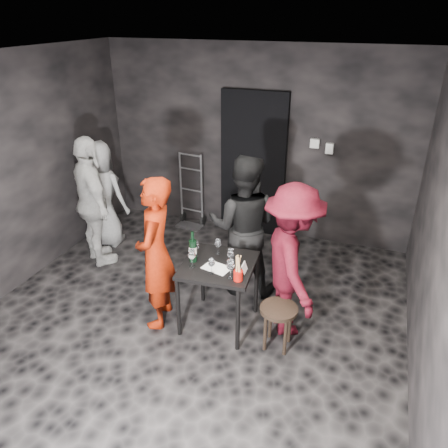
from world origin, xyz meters
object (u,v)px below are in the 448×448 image
(hand_truck, at_px, (191,212))
(breadstick_cup, at_px, (238,269))
(woman_black, at_px, (244,218))
(man_maroon, at_px, (292,255))
(tasting_table, at_px, (219,272))
(bystander_cream, at_px, (91,194))
(bystander_grey, at_px, (101,194))
(wine_bottle, at_px, (193,250))
(stool, at_px, (279,315))
(server_red, at_px, (155,247))

(hand_truck, distance_m, breadstick_cup, 2.85)
(woman_black, height_order, man_maroon, woman_black)
(hand_truck, bearing_deg, tasting_table, -52.99)
(hand_truck, distance_m, bystander_cream, 1.77)
(man_maroon, bearing_deg, woman_black, 23.82)
(bystander_grey, relative_size, wine_bottle, 4.57)
(wine_bottle, bearing_deg, man_maroon, 13.21)
(tasting_table, distance_m, woman_black, 0.78)
(stool, height_order, woman_black, woman_black)
(tasting_table, relative_size, bystander_cream, 0.38)
(stool, relative_size, bystander_cream, 0.24)
(bystander_cream, bearing_deg, breadstick_cup, -164.23)
(hand_truck, relative_size, tasting_table, 1.54)
(man_maroon, bearing_deg, server_red, 76.68)
(server_red, height_order, bystander_cream, bystander_cream)
(bystander_grey, distance_m, wine_bottle, 2.25)
(hand_truck, xyz_separation_m, server_red, (0.63, -2.25, 0.70))
(hand_truck, bearing_deg, woman_black, -40.77)
(woman_black, relative_size, man_maroon, 1.07)
(hand_truck, height_order, woman_black, woman_black)
(woman_black, bearing_deg, stool, 117.96)
(tasting_table, bearing_deg, woman_black, 87.49)
(hand_truck, distance_m, tasting_table, 2.48)
(bystander_cream, distance_m, bystander_grey, 0.57)
(man_maroon, height_order, wine_bottle, man_maroon)
(bystander_cream, bearing_deg, hand_truck, -79.34)
(man_maroon, distance_m, breadstick_cup, 0.59)
(server_red, distance_m, wine_bottle, 0.38)
(tasting_table, bearing_deg, breadstick_cup, -37.02)
(tasting_table, xyz_separation_m, woman_black, (0.03, 0.72, 0.30))
(hand_truck, xyz_separation_m, breadstick_cup, (1.54, -2.30, 0.66))
(woman_black, bearing_deg, man_maroon, 132.77)
(bystander_cream, bearing_deg, woman_black, -141.24)
(bystander_cream, bearing_deg, tasting_table, -161.57)
(hand_truck, height_order, tasting_table, hand_truck)
(bystander_cream, bearing_deg, man_maroon, -152.97)
(server_red, relative_size, man_maroon, 1.03)
(tasting_table, xyz_separation_m, stool, (0.68, -0.13, -0.27))
(stool, relative_size, woman_black, 0.25)
(hand_truck, height_order, wine_bottle, hand_truck)
(hand_truck, xyz_separation_m, woman_black, (1.29, -1.37, 0.73))
(bystander_grey, bearing_deg, woman_black, 169.25)
(breadstick_cup, bearing_deg, bystander_grey, 151.24)
(server_red, relative_size, bystander_cream, 0.93)
(stool, xyz_separation_m, bystander_cream, (-2.64, 0.79, 0.60))
(tasting_table, distance_m, bystander_grey, 2.46)
(hand_truck, distance_m, server_red, 2.44)
(breadstick_cup, bearing_deg, man_maroon, 43.17)
(hand_truck, bearing_deg, stool, -42.97)
(man_maroon, height_order, breadstick_cup, man_maroon)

